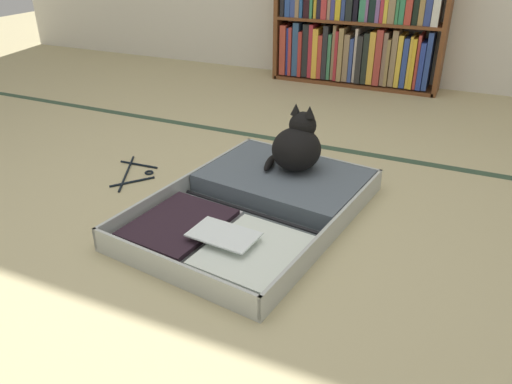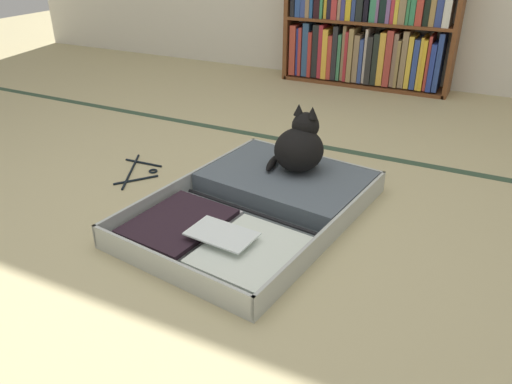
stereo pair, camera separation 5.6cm
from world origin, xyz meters
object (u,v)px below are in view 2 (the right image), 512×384
at_px(black_cat, 300,147).
at_px(clothes_hanger, 138,171).
at_px(open_suitcase, 264,200).
at_px(bookshelf, 367,25).

height_order(black_cat, clothes_hanger, black_cat).
bearing_deg(clothes_hanger, open_suitcase, -4.24).
bearing_deg(bookshelf, open_suitcase, -85.58).
relative_size(black_cat, clothes_hanger, 0.82).
relative_size(bookshelf, clothes_hanger, 3.56).
distance_m(bookshelf, clothes_hanger, 2.01).
xyz_separation_m(bookshelf, clothes_hanger, (-0.52, -1.90, -0.41)).
relative_size(open_suitcase, black_cat, 3.91).
bearing_deg(bookshelf, black_cat, -83.18).
bearing_deg(clothes_hanger, bookshelf, 74.74).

